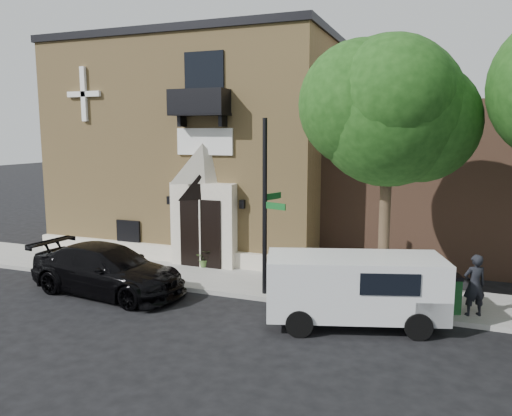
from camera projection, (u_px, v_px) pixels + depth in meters
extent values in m
plane|color=black|center=(194.00, 293.00, 16.46)|extent=(120.00, 120.00, 0.00)
cube|color=gray|center=(239.00, 281.00, 17.48)|extent=(42.00, 3.00, 0.15)
cube|color=tan|center=(215.00, 148.00, 24.23)|extent=(12.00, 10.00, 9.00)
cube|color=black|center=(214.00, 49.00, 23.54)|extent=(12.20, 10.20, 0.30)
cube|color=silver|center=(161.00, 252.00, 20.12)|extent=(12.00, 0.30, 0.60)
cube|color=silver|center=(204.00, 225.00, 19.09)|extent=(2.60, 0.55, 3.20)
pyramid|color=silver|center=(203.00, 163.00, 18.74)|extent=(2.60, 0.55, 1.50)
cube|color=black|center=(200.00, 234.00, 18.87)|extent=(1.70, 0.06, 2.60)
cube|color=silver|center=(200.00, 234.00, 18.83)|extent=(0.06, 0.04, 2.60)
cube|color=white|center=(205.00, 142.00, 18.79)|extent=(2.30, 0.10, 1.00)
cube|color=black|center=(199.00, 114.00, 18.28)|extent=(2.20, 0.90, 0.10)
cube|color=black|center=(194.00, 101.00, 17.82)|extent=(2.20, 0.06, 0.90)
cube|color=black|center=(174.00, 102.00, 18.59)|extent=(0.06, 0.90, 0.90)
cube|color=black|center=(225.00, 101.00, 17.84)|extent=(0.06, 0.90, 0.90)
cube|color=black|center=(204.00, 82.00, 18.49)|extent=(1.60, 0.08, 2.20)
cube|color=white|center=(84.00, 94.00, 20.45)|extent=(0.22, 0.14, 2.20)
cube|color=white|center=(84.00, 94.00, 20.45)|extent=(1.60, 0.14, 0.22)
cube|color=black|center=(128.00, 232.00, 20.64)|extent=(1.10, 0.10, 1.00)
cube|color=orange|center=(129.00, 232.00, 20.67)|extent=(0.85, 0.06, 0.75)
cube|color=black|center=(170.00, 200.00, 19.63)|extent=(0.18, 0.18, 0.32)
cube|color=black|center=(242.00, 204.00, 18.53)|extent=(0.18, 0.18, 0.32)
cylinder|color=#38281C|center=(384.00, 237.00, 14.40)|extent=(0.32, 0.32, 4.20)
sphere|color=#15390F|center=(389.00, 111.00, 13.87)|extent=(4.20, 4.20, 4.20)
sphere|color=#15390F|center=(419.00, 122.00, 13.90)|extent=(3.36, 3.36, 3.36)
sphere|color=#15390F|center=(362.00, 104.00, 13.90)|extent=(3.57, 3.57, 3.57)
sphere|color=#15390F|center=(394.00, 95.00, 13.09)|extent=(3.15, 3.15, 3.15)
imported|color=black|center=(107.00, 270.00, 16.32)|extent=(5.67, 2.76, 1.59)
cube|color=silver|center=(354.00, 285.00, 13.54)|extent=(5.06, 3.21, 1.60)
cube|color=silver|center=(424.00, 303.00, 13.49)|extent=(1.46, 2.08, 0.66)
cube|color=black|center=(440.00, 277.00, 13.36)|extent=(0.75, 1.61, 0.66)
cube|color=black|center=(390.00, 285.00, 12.51)|extent=(1.45, 0.49, 0.57)
cylinder|color=black|center=(299.00, 323.00, 12.87)|extent=(0.75, 0.44, 0.72)
cylinder|color=black|center=(298.00, 300.00, 14.63)|extent=(0.75, 0.44, 0.72)
cylinder|color=black|center=(418.00, 326.00, 12.68)|extent=(0.75, 0.44, 0.72)
cylinder|color=black|center=(402.00, 303.00, 14.44)|extent=(0.75, 0.44, 0.72)
cylinder|color=black|center=(265.00, 208.00, 15.54)|extent=(0.15, 0.15, 5.53)
cube|color=#11511F|center=(275.00, 206.00, 15.26)|extent=(0.75, 0.30, 0.20)
cube|color=#11511F|center=(273.00, 196.00, 15.81)|extent=(0.30, 0.75, 0.20)
cylinder|color=#A92F0C|center=(404.00, 309.00, 14.39)|extent=(0.40, 0.40, 0.09)
cylinder|color=#A92F0C|center=(404.00, 297.00, 14.34)|extent=(0.29, 0.29, 0.62)
sphere|color=#A92F0C|center=(405.00, 286.00, 14.29)|extent=(0.29, 0.29, 0.29)
cylinder|color=#A92F0C|center=(404.00, 295.00, 14.33)|extent=(0.50, 0.13, 0.13)
cube|color=#103D18|center=(428.00, 293.00, 14.43)|extent=(1.83, 1.37, 0.99)
cube|color=black|center=(429.00, 275.00, 14.35)|extent=(1.88, 1.43, 0.11)
imported|color=#4F7434|center=(205.00, 258.00, 19.04)|extent=(0.73, 0.68, 0.66)
imported|color=black|center=(474.00, 285.00, 13.89)|extent=(0.76, 0.66, 1.76)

